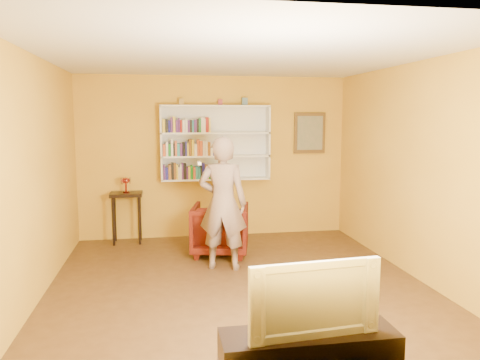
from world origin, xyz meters
The scene contains 15 objects.
room_shell centered at (0.00, 0.00, 1.02)m, with size 5.30×5.80×2.88m.
bookshelf centered at (0.00, 2.41, 1.59)m, with size 1.80×0.29×1.23m.
books_row_lower centered at (-0.42, 2.30, 1.13)m, with size 0.91×0.19×0.27m.
books_row_middle centered at (-0.44, 2.30, 1.51)m, with size 0.84×0.19×0.27m.
books_row_upper centered at (-0.48, 2.30, 1.88)m, with size 0.77×0.19×0.25m.
ornament_left centered at (-0.55, 2.35, 2.27)m, with size 0.08×0.08×0.10m, color #A47E2F.
ornament_centre centered at (0.08, 2.35, 2.26)m, with size 0.07×0.07×0.10m, color #993335.
ornament_right centered at (0.49, 2.35, 2.28)m, with size 0.09×0.09×0.12m, color slate.
framed_painting centered at (1.65, 2.46, 1.75)m, with size 0.55×0.05×0.70m.
console_table centered at (-1.46, 2.25, 0.68)m, with size 0.50×0.38×0.82m.
ruby_lustre centered at (-1.46, 2.25, 1.00)m, with size 0.15×0.15×0.24m.
armchair centered at (-0.05, 1.37, 0.38)m, with size 0.80×0.82×0.75m, color #400804.
person centered at (-0.10, 0.70, 0.89)m, with size 0.65×0.42×1.77m, color #7C655B.
game_remote centered at (-0.44, 0.31, 1.46)m, with size 0.04×0.15×0.04m, color white.
television centered at (0.14, -2.25, 0.74)m, with size 0.97×0.13×0.56m, color black.
Camera 1 is at (-0.89, -5.33, 2.00)m, focal length 35.00 mm.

